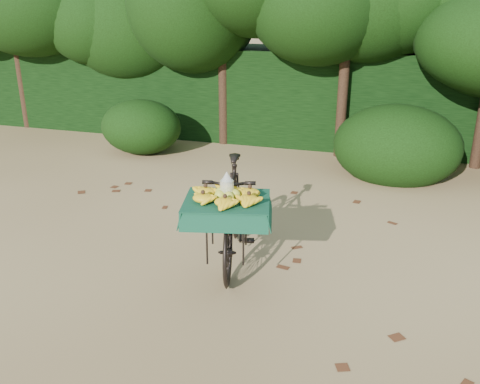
% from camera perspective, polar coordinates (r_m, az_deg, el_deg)
% --- Properties ---
extents(ground, '(80.00, 80.00, 0.00)m').
position_cam_1_polar(ground, '(4.89, -3.03, -12.01)').
color(ground, tan).
rests_on(ground, ground).
extents(vendor_bicycle, '(1.07, 1.94, 1.10)m').
position_cam_1_polar(vendor_bicycle, '(5.34, -0.89, -2.20)').
color(vendor_bicycle, black).
rests_on(vendor_bicycle, ground).
extents(hedge_backdrop, '(26.00, 1.80, 1.80)m').
position_cam_1_polar(hedge_backdrop, '(10.40, 9.30, 10.62)').
color(hedge_backdrop, black).
rests_on(hedge_backdrop, ground).
extents(tree_row, '(14.50, 2.00, 4.00)m').
position_cam_1_polar(tree_row, '(9.61, 4.93, 16.64)').
color(tree_row, black).
rests_on(tree_row, ground).
extents(bush_clumps, '(8.80, 1.70, 0.90)m').
position_cam_1_polar(bush_clumps, '(8.49, 10.39, 5.27)').
color(bush_clumps, black).
rests_on(bush_clumps, ground).
extents(leaf_litter, '(7.00, 7.30, 0.01)m').
position_cam_1_polar(leaf_litter, '(5.41, -0.60, -8.46)').
color(leaf_litter, '#532A16').
rests_on(leaf_litter, ground).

